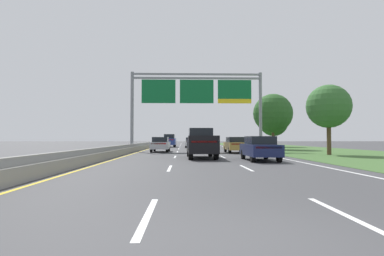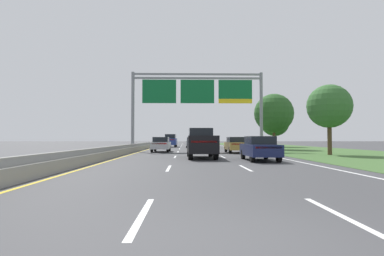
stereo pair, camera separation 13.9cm
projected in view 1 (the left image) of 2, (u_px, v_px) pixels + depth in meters
The scene contains 14 objects.
ground_plane at pixel (193, 150), 39.20m from camera, with size 220.00×220.00×0.00m, color #3D3D3F.
lane_striping at pixel (193, 150), 38.74m from camera, with size 11.96×106.00×0.01m.
grass_verge_right at pixel (300, 149), 39.58m from camera, with size 14.00×110.00×0.02m, color #3D602D.
median_barrier_concrete at pixel (141, 147), 39.03m from camera, with size 0.60×110.00×0.85m.
overhead_sign_gantry at pixel (197, 95), 34.84m from camera, with size 15.06×0.42×9.01m.
pickup_truck_black at pixel (201, 143), 22.34m from camera, with size 2.08×5.43×2.20m.
car_silver_left_lane_sedan at pixel (161, 144), 32.52m from camera, with size 1.90×4.43×1.57m.
car_white_centre_lane_sedan at pixel (191, 142), 47.23m from camera, with size 1.87×4.42×1.57m.
car_gold_right_lane_sedan at pixel (235, 145), 30.21m from camera, with size 1.83×4.41×1.57m.
car_blue_left_lane_suv at pixel (170, 140), 50.44m from camera, with size 2.01×4.74×2.11m.
car_navy_right_lane_sedan at pixel (260, 148), 19.78m from camera, with size 1.84×4.41×1.57m.
roadside_tree_near at pixel (328, 106), 26.45m from camera, with size 3.75×3.75×6.09m.
roadside_tree_mid at pixel (273, 113), 39.63m from camera, with size 5.06×5.06×7.21m.
roadside_tree_far at pixel (274, 122), 51.10m from camera, with size 4.77×4.77×6.58m.
Camera 1 is at (-1.18, -4.25, 1.44)m, focal length 28.59 mm.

